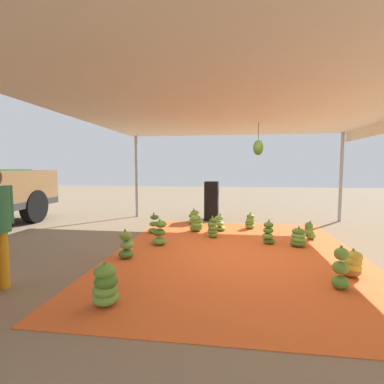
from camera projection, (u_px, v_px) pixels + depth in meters
ground_plane at (92, 247)px, 5.94m from camera, size 40.00×40.00×0.00m
tarp_orange at (235, 253)px, 5.53m from camera, size 5.96×4.72×0.01m
tent_canopy at (242, 111)px, 5.30m from camera, size 8.00×7.00×2.82m
banana_bunch_0 at (341, 270)px, 3.86m from camera, size 0.30×0.30×0.60m
banana_bunch_1 at (194, 218)px, 8.35m from camera, size 0.39×0.39×0.45m
banana_bunch_2 at (196, 224)px, 7.41m from camera, size 0.43×0.44×0.46m
banana_bunch_3 at (298, 238)px, 5.95m from camera, size 0.43×0.41×0.43m
banana_bunch_4 at (213, 228)px, 6.71m from camera, size 0.34×0.33×0.53m
banana_bunch_5 at (310, 231)px, 6.55m from camera, size 0.31×0.31×0.43m
banana_bunch_6 at (126, 246)px, 5.16m from camera, size 0.36×0.36×0.54m
banana_bunch_7 at (220, 224)px, 7.43m from camera, size 0.41×0.39×0.46m
banana_bunch_8 at (106, 286)px, 3.38m from camera, size 0.41×0.41×0.53m
banana_bunch_9 at (154, 225)px, 7.18m from camera, size 0.36×0.37×0.53m
banana_bunch_10 at (268, 234)px, 6.14m from camera, size 0.36×0.35×0.54m
banana_bunch_11 at (352, 265)px, 4.28m from camera, size 0.40×0.40×0.43m
banana_bunch_12 at (250, 222)px, 7.70m from camera, size 0.36×0.36×0.46m
banana_bunch_13 at (160, 234)px, 6.08m from camera, size 0.38×0.38×0.57m
speaker_stack at (212, 201)px, 9.07m from camera, size 0.58×0.45×1.24m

